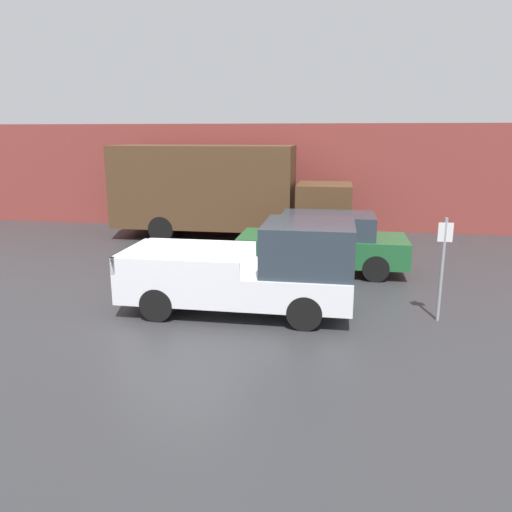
# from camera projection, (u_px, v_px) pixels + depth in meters

# --- Properties ---
(ground_plane) EXTENTS (60.00, 60.00, 0.00)m
(ground_plane) POSITION_uv_depth(u_px,v_px,m) (180.00, 312.00, 11.26)
(ground_plane) COLOR #2D2D30
(building_wall) EXTENTS (28.00, 0.15, 4.31)m
(building_wall) POSITION_uv_depth(u_px,v_px,m) (255.00, 177.00, 20.83)
(building_wall) COLOR brown
(building_wall) RESTS_ON ground
(pickup_truck) EXTENTS (5.07, 2.13, 2.06)m
(pickup_truck) POSITION_uv_depth(u_px,v_px,m) (259.00, 270.00, 11.09)
(pickup_truck) COLOR silver
(pickup_truck) RESTS_ON ground
(car) EXTENTS (4.77, 1.91, 1.69)m
(car) POSITION_uv_depth(u_px,v_px,m) (324.00, 242.00, 14.41)
(car) COLOR #1E592D
(car) RESTS_ON ground
(delivery_truck) EXTENTS (8.92, 2.41, 3.49)m
(delivery_truck) POSITION_uv_depth(u_px,v_px,m) (220.00, 190.00, 18.86)
(delivery_truck) COLOR #4C331E
(delivery_truck) RESTS_ON ground
(parking_sign) EXTENTS (0.30, 0.07, 2.23)m
(parking_sign) POSITION_uv_depth(u_px,v_px,m) (442.00, 263.00, 10.45)
(parking_sign) COLOR gray
(parking_sign) RESTS_ON ground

